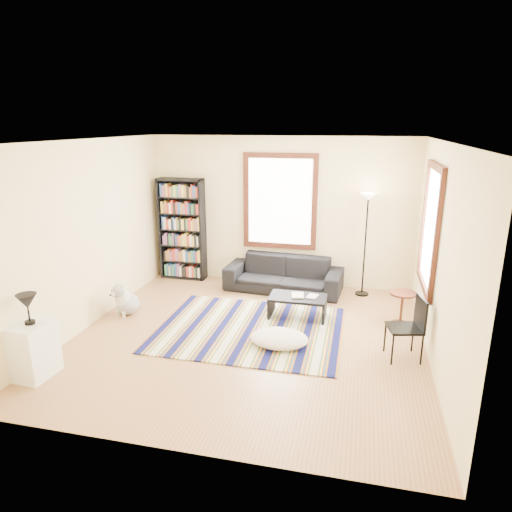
% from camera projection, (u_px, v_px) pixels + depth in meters
% --- Properties ---
extents(floor, '(5.00, 5.00, 0.10)m').
position_uv_depth(floor, '(248.00, 340.00, 6.71)').
color(floor, '#A7804C').
rests_on(floor, ground).
extents(ceiling, '(5.00, 5.00, 0.10)m').
position_uv_depth(ceiling, '(247.00, 137.00, 5.89)').
color(ceiling, white).
rests_on(ceiling, floor).
extents(wall_back, '(5.00, 0.10, 2.80)m').
position_uv_depth(wall_back, '(280.00, 211.00, 8.68)').
color(wall_back, '#F4E9A5').
rests_on(wall_back, floor).
extents(wall_front, '(5.00, 0.10, 2.80)m').
position_uv_depth(wall_front, '(175.00, 320.00, 3.92)').
color(wall_front, '#F4E9A5').
rests_on(wall_front, floor).
extents(wall_left, '(0.10, 5.00, 2.80)m').
position_uv_depth(wall_left, '(84.00, 235.00, 6.86)').
color(wall_left, '#F4E9A5').
rests_on(wall_left, floor).
extents(wall_right, '(0.10, 5.00, 2.80)m').
position_uv_depth(wall_right, '(444.00, 257.00, 5.74)').
color(wall_right, '#F4E9A5').
rests_on(wall_right, floor).
extents(window_back, '(1.20, 0.06, 1.60)m').
position_uv_depth(window_back, '(280.00, 202.00, 8.55)').
color(window_back, white).
rests_on(window_back, wall_back).
extents(window_right, '(0.06, 1.20, 1.60)m').
position_uv_depth(window_right, '(431.00, 228.00, 6.45)').
color(window_right, white).
rests_on(window_right, wall_right).
extents(rug, '(2.77, 2.21, 0.02)m').
position_uv_depth(rug, '(250.00, 329.00, 6.93)').
color(rug, '#0D1045').
rests_on(rug, floor).
extents(sofa, '(2.20, 1.00, 0.63)m').
position_uv_depth(sofa, '(284.00, 274.00, 8.48)').
color(sofa, black).
rests_on(sofa, floor).
extents(bookshelf, '(0.90, 0.30, 2.00)m').
position_uv_depth(bookshelf, '(182.00, 229.00, 9.00)').
color(bookshelf, black).
rests_on(bookshelf, floor).
extents(coffee_table, '(1.00, 0.71, 0.36)m').
position_uv_depth(coffee_table, '(298.00, 307.00, 7.33)').
color(coffee_table, black).
rests_on(coffee_table, floor).
extents(book_a, '(0.28, 0.22, 0.02)m').
position_uv_depth(book_a, '(292.00, 295.00, 7.29)').
color(book_a, beige).
rests_on(book_a, coffee_table).
extents(book_b, '(0.20, 0.24, 0.02)m').
position_uv_depth(book_b, '(308.00, 296.00, 7.29)').
color(book_b, beige).
rests_on(book_b, coffee_table).
extents(floor_cushion, '(0.97, 0.82, 0.21)m').
position_uv_depth(floor_cushion, '(279.00, 338.00, 6.43)').
color(floor_cushion, silver).
rests_on(floor_cushion, floor).
extents(floor_lamp, '(0.39, 0.39, 1.86)m').
position_uv_depth(floor_lamp, '(365.00, 245.00, 8.09)').
color(floor_lamp, black).
rests_on(floor_lamp, floor).
extents(side_table, '(0.48, 0.48, 0.54)m').
position_uv_depth(side_table, '(401.00, 309.00, 7.02)').
color(side_table, '#4F1B13').
rests_on(side_table, floor).
extents(folding_chair, '(0.50, 0.48, 0.86)m').
position_uv_depth(folding_chair, '(404.00, 328.00, 5.99)').
color(folding_chair, black).
rests_on(folding_chair, floor).
extents(white_cabinet, '(0.41, 0.52, 0.70)m').
position_uv_depth(white_cabinet, '(34.00, 350.00, 5.59)').
color(white_cabinet, white).
rests_on(white_cabinet, floor).
extents(table_lamp, '(0.27, 0.27, 0.38)m').
position_uv_depth(table_lamp, '(28.00, 309.00, 5.43)').
color(table_lamp, black).
rests_on(table_lamp, white_cabinet).
extents(dog, '(0.55, 0.65, 0.55)m').
position_uv_depth(dog, '(128.00, 298.00, 7.45)').
color(dog, silver).
rests_on(dog, floor).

